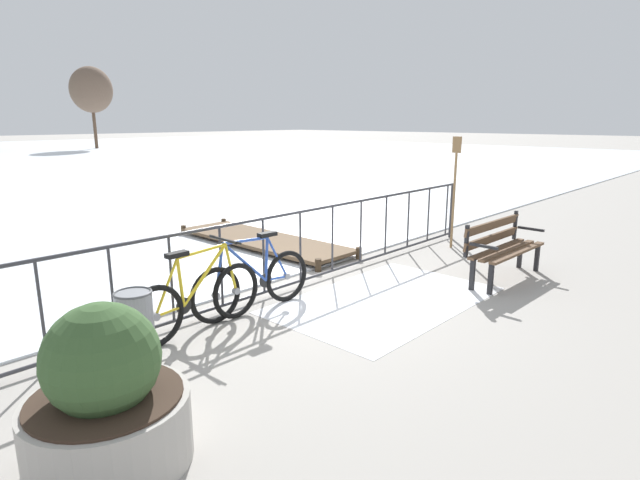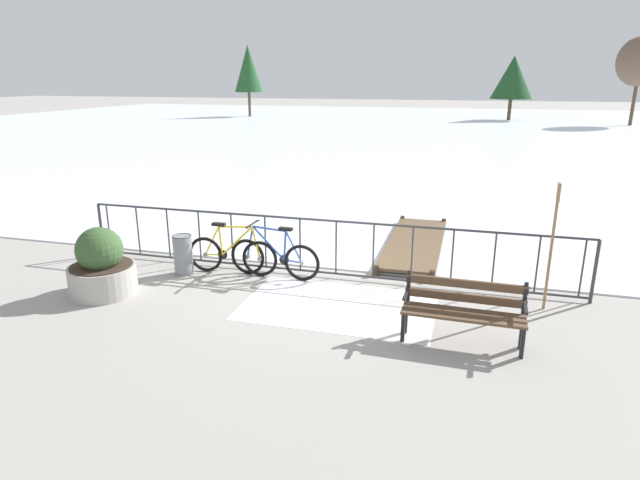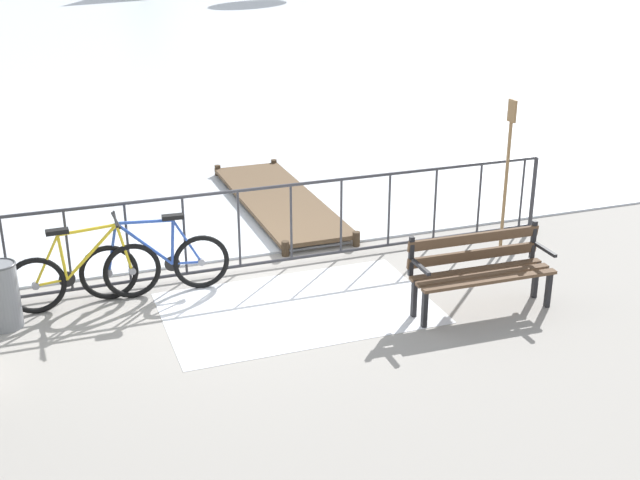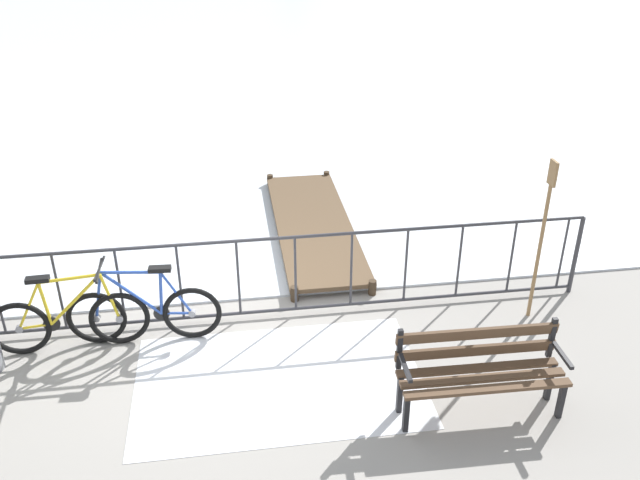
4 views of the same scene
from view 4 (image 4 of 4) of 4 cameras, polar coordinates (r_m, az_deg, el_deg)
The scene contains 8 objects.
ground_plane at distance 8.02m, azimuth -9.20°, elevation -6.91°, with size 160.00×160.00×0.00m, color #9E9991.
snow_patch at distance 7.06m, azimuth -3.55°, elevation -12.00°, with size 2.97×1.86×0.01m, color white.
railing_fence at distance 7.72m, azimuth -9.52°, elevation -3.49°, with size 9.06×0.06×1.07m.
bicycle_near_railing at distance 7.66m, azimuth -14.88°, elevation -6.08°, with size 1.71×0.52×0.97m.
bicycle_second at distance 7.78m, azimuth -20.80°, elevation -6.52°, with size 1.71×0.52×0.97m.
park_bench at distance 6.60m, azimuth 13.62°, elevation -10.48°, with size 1.61×0.52×0.89m.
oar_upright at distance 7.85m, azimuth 18.64°, elevation 0.73°, with size 0.04×0.16×1.98m.
wooden_dock at distance 9.88m, azimuth -0.59°, elevation 1.36°, with size 1.10×3.80×0.20m.
Camera 4 is at (0.30, -6.62, 4.51)m, focal length 37.13 mm.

